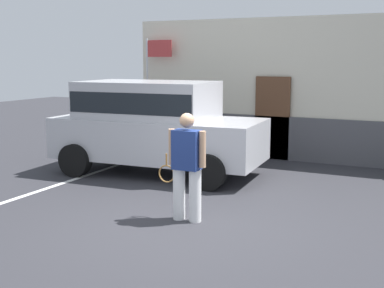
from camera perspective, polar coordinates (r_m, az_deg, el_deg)
name	(u,v)px	position (r m, az deg, el deg)	size (l,w,h in m)	color
ground_plane	(183,224)	(8.01, -1.02, -8.95)	(40.00, 40.00, 0.00)	#2D2D33
parking_stripe_0	(71,180)	(11.04, -13.44, -3.99)	(0.12, 4.40, 0.01)	silver
house_frontage	(288,93)	(13.10, 10.68, 5.62)	(8.34, 0.40, 3.57)	beige
parked_suv	(154,123)	(11.27, -4.32, 2.42)	(4.71, 2.39, 2.05)	#B7B7BC
tennis_player_man	(187,166)	(7.95, -0.60, -2.45)	(0.90, 0.27, 1.72)	white
flag_pole	(153,73)	(14.16, -4.39, 7.90)	(0.80, 0.05, 3.09)	silver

